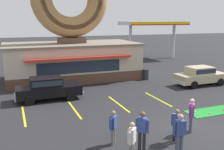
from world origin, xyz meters
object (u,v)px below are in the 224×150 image
Objects in this scene: golf_ball at (212,109)px; pedestrian_blue_sweater_man at (176,124)px; trash_bin at (146,74)px; car_black at (48,88)px; pedestrian_leather_jacket_man at (132,140)px; pedestrian_clipboard_woman at (180,132)px; pedestrian_crossing_woman at (191,114)px; car_champagne at (200,75)px; pedestrian_beanie_man at (142,129)px; pedestrian_hooded_kid at (113,126)px.

pedestrian_blue_sweater_man reaches higher than golf_ball.
trash_bin is (4.88, 11.90, -0.35)m from pedestrian_blue_sweater_man.
pedestrian_leather_jacket_man reaches higher than car_black.
pedestrian_clipboard_woman is at bearing -118.81° from pedestrian_blue_sweater_man.
car_black is 9.98m from pedestrian_crossing_woman.
car_champagne is at bearing -47.36° from trash_bin.
trash_bin is (9.42, 3.18, -0.37)m from car_black.
car_champagne is 2.61× the size of pedestrian_clipboard_woman.
pedestrian_crossing_woman is (1.28, 0.61, 0.11)m from pedestrian_blue_sweater_man.
pedestrian_clipboard_woman is 1.00× the size of pedestrian_beanie_man.
pedestrian_blue_sweater_man is 2.75m from pedestrian_leather_jacket_man.
pedestrian_clipboard_woman is 2.48m from pedestrian_crossing_woman.
car_black is 2.61× the size of pedestrian_beanie_man.
pedestrian_leather_jacket_man reaches higher than car_champagne.
golf_ball is 0.04× the size of trash_bin.
pedestrian_crossing_woman is at bearing 41.66° from pedestrian_clipboard_woman.
pedestrian_hooded_kid is at bearing -164.63° from golf_ball.
pedestrian_hooded_kid is 0.97× the size of pedestrian_leather_jacket_man.
golf_ball is at bearing 15.37° from pedestrian_hooded_kid.
car_black is 2.65× the size of pedestrian_crossing_woman.
pedestrian_crossing_woman is at bearing -54.30° from car_black.
car_champagne is 2.66× the size of pedestrian_crossing_woman.
pedestrian_blue_sweater_man is 0.89× the size of pedestrian_beanie_man.
pedestrian_crossing_woman is (5.83, -8.11, 0.09)m from car_black.
pedestrian_beanie_man reaches higher than pedestrian_crossing_woman.
car_black is at bearing 147.41° from golf_ball.
car_black is 1.00× the size of car_champagne.
car_black is 9.95m from trash_bin.
golf_ball is 0.02× the size of pedestrian_beanie_man.
pedestrian_hooded_kid is 0.90× the size of pedestrian_beanie_man.
pedestrian_clipboard_woman is at bearing -143.54° from golf_ball.
car_black reaches higher than trash_bin.
pedestrian_blue_sweater_man is at bearing -15.87° from pedestrian_hooded_kid.
trash_bin is (6.74, 12.11, -0.48)m from pedestrian_beanie_man.
pedestrian_clipboard_woman reaches higher than pedestrian_crossing_woman.
pedestrian_crossing_woman is at bearing 14.66° from pedestrian_beanie_man.
pedestrian_beanie_man is at bearing -165.34° from pedestrian_crossing_woman.
pedestrian_crossing_woman reaches higher than pedestrian_leather_jacket_man.
golf_ball is 10.96m from car_black.
pedestrian_clipboard_woman is at bearing -67.86° from car_black.
pedestrian_hooded_kid is (1.77, -7.93, -0.00)m from car_black.
golf_ball is 6.56m from car_champagne.
pedestrian_clipboard_woman is at bearing -138.34° from pedestrian_crossing_woman.
pedestrian_leather_jacket_man is at bearing -159.94° from pedestrian_crossing_woman.
pedestrian_beanie_man is (0.77, 0.61, 0.08)m from pedestrian_leather_jacket_man.
golf_ball is at bearing 24.99° from pedestrian_beanie_man.
pedestrian_clipboard_woman is at bearing -6.20° from pedestrian_leather_jacket_man.
pedestrian_crossing_woman is 1.77× the size of trash_bin.
pedestrian_hooded_kid is (-2.77, 0.79, 0.02)m from pedestrian_blue_sweater_man.
pedestrian_crossing_woman is at bearing -131.91° from car_champagne.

